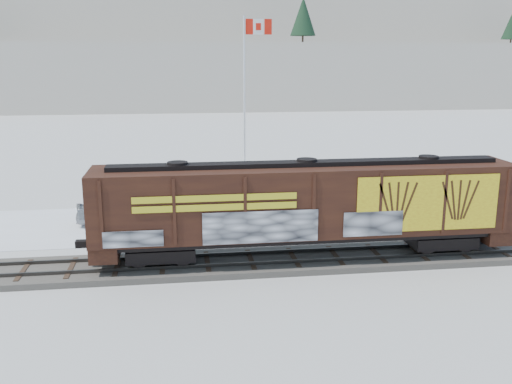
{
  "coord_description": "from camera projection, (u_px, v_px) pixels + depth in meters",
  "views": [
    {
      "loc": [
        -3.14,
        -24.55,
        9.29
      ],
      "look_at": [
        0.65,
        3.0,
        2.75
      ],
      "focal_mm": 40.0,
      "sensor_mm": 36.0,
      "label": 1
    }
  ],
  "objects": [
    {
      "name": "ground",
      "position": [
        251.0,
        265.0,
        26.22
      ],
      "size": [
        500.0,
        500.0,
        0.0
      ],
      "primitive_type": "plane",
      "color": "white",
      "rests_on": "ground"
    },
    {
      "name": "flagpole",
      "position": [
        246.0,
        130.0,
        38.9
      ],
      "size": [
        2.3,
        0.9,
        12.01
      ],
      "color": "silver",
      "rests_on": "ground"
    },
    {
      "name": "hillside",
      "position": [
        186.0,
        39.0,
        157.73
      ],
      "size": [
        360.0,
        110.0,
        93.0
      ],
      "color": "white",
      "rests_on": "ground"
    },
    {
      "name": "rail_track",
      "position": [
        251.0,
        262.0,
        26.19
      ],
      "size": [
        50.0,
        3.4,
        0.43
      ],
      "color": "#59544C",
      "rests_on": "ground"
    },
    {
      "name": "car_dark",
      "position": [
        401.0,
        210.0,
        33.1
      ],
      "size": [
        4.72,
        2.81,
        1.28
      ],
      "primitive_type": "imported",
      "rotation": [
        0.0,
        0.0,
        1.33
      ],
      "color": "black",
      "rests_on": "parking_strip"
    },
    {
      "name": "parking_strip",
      "position": [
        235.0,
        220.0,
        33.45
      ],
      "size": [
        40.0,
        8.0,
        0.03
      ],
      "primitive_type": "cube",
      "color": "white",
      "rests_on": "ground"
    },
    {
      "name": "car_white",
      "position": [
        187.0,
        212.0,
        32.34
      ],
      "size": [
        4.68,
        2.32,
        1.48
      ],
      "primitive_type": "imported",
      "rotation": [
        0.0,
        0.0,
        1.4
      ],
      "color": "silver",
      "rests_on": "parking_strip"
    },
    {
      "name": "hopper_railcar",
      "position": [
        306.0,
        203.0,
        25.89
      ],
      "size": [
        19.11,
        3.06,
        4.37
      ],
      "color": "black",
      "rests_on": "rail_track"
    },
    {
      "name": "car_silver",
      "position": [
        119.0,
        209.0,
        32.8
      ],
      "size": [
        4.94,
        2.5,
        1.61
      ],
      "primitive_type": "imported",
      "rotation": [
        0.0,
        0.0,
        1.7
      ],
      "color": "#B1B3B8",
      "rests_on": "parking_strip"
    }
  ]
}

